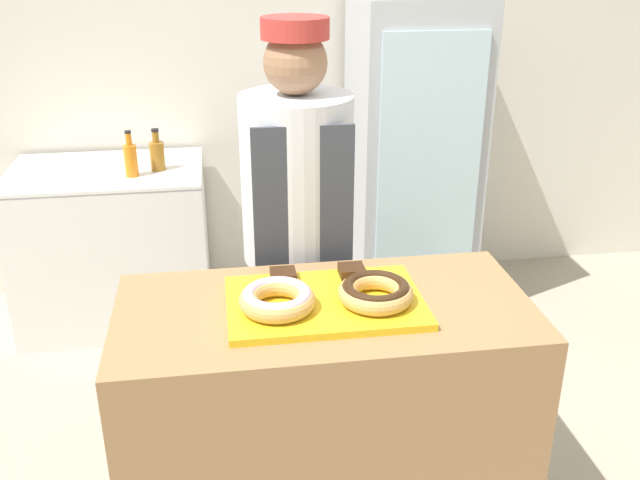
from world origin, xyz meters
The scene contains 12 objects.
wall_back centered at (0.00, 2.13, 1.35)m, with size 8.00×0.06×2.70m.
display_counter centered at (0.00, 0.00, 0.47)m, with size 1.30×0.63×0.93m.
serving_tray centered at (0.00, 0.00, 0.94)m, with size 0.60×0.40×0.02m.
donut_light_glaze centered at (-0.15, -0.04, 0.99)m, with size 0.23×0.23×0.07m.
donut_chocolate_glaze centered at (0.15, -0.04, 0.99)m, with size 0.23×0.23×0.07m.
brownie_back_left centered at (-0.11, 0.15, 0.97)m, with size 0.08×0.08×0.03m.
brownie_back_right centered at (0.11, 0.15, 0.97)m, with size 0.08×0.08×0.03m.
baker_person centered at (-0.01, 0.58, 0.90)m, with size 0.42×0.42×1.73m.
beverage_fridge centered at (0.75, 1.72, 0.85)m, with size 0.64×0.66×1.70m.
chest_freezer centered at (-0.88, 1.73, 0.44)m, with size 0.99×0.68×0.86m.
bottle_amber centered at (-0.60, 1.68, 0.95)m, with size 0.08×0.08×0.22m.
bottle_orange centered at (-0.73, 1.60, 0.95)m, with size 0.07×0.07×0.23m.
Camera 1 is at (-0.30, -1.92, 2.00)m, focal length 40.00 mm.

